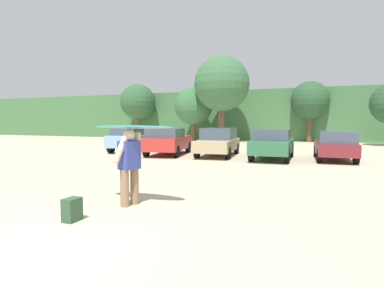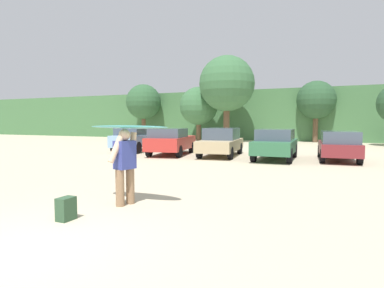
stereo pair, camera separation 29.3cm
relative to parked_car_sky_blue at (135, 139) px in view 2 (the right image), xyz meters
The scene contains 14 objects.
ground_plane 15.75m from the parked_car_sky_blue, 62.01° to the right, with size 120.00×120.00×0.00m, color #C1B293.
hillside_ridge 22.55m from the parked_car_sky_blue, 70.83° to the left, with size 108.00×12.00×5.18m, color #427042.
tree_center_left 15.94m from the parked_car_sky_blue, 120.04° to the left, with size 3.87×3.87×6.06m.
tree_center_right 12.93m from the parked_car_sky_blue, 93.58° to the left, with size 3.83×3.83×5.40m.
tree_center 12.63m from the parked_car_sky_blue, 77.79° to the left, with size 5.14×5.14×8.01m.
tree_far_right 18.05m from the parked_car_sky_blue, 55.26° to the left, with size 3.52×3.52×5.69m.
parked_car_sky_blue is the anchor object (origin of this frame).
parked_car_red 3.15m from the parked_car_sky_blue, 16.18° to the right, with size 2.63×4.60×1.53m.
parked_car_tan 5.88m from the parked_car_sky_blue, ahead, with size 2.26×4.63×1.56m.
parked_car_forest_green 8.97m from the parked_car_sky_blue, ahead, with size 1.94×4.22×1.54m.
parked_car_maroon 11.85m from the parked_car_sky_blue, ahead, with size 1.99×4.22×1.46m.
person_adult 13.31m from the parked_car_sky_blue, 57.37° to the right, with size 0.42×0.82×1.75m.
surfboard_teal 13.38m from the parked_car_sky_blue, 57.03° to the right, with size 2.03×0.59×0.11m.
backpack_dropped 14.36m from the parked_car_sky_blue, 61.69° to the right, with size 0.24×0.34×0.45m.
Camera 2 is at (4.10, -3.36, 1.91)m, focal length 29.94 mm.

